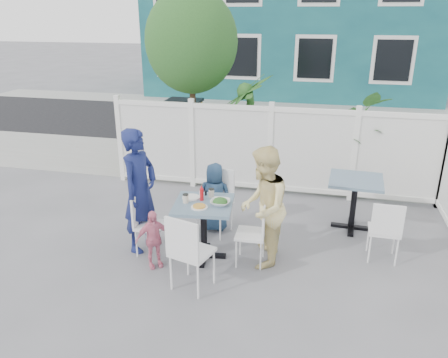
% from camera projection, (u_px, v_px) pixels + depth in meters
% --- Properties ---
extents(ground, '(80.00, 80.00, 0.00)m').
position_uv_depth(ground, '(237.00, 258.00, 5.93)').
color(ground, slate).
extents(near_sidewalk, '(24.00, 2.60, 0.01)m').
position_uv_depth(near_sidewalk, '(272.00, 167.00, 9.38)').
color(near_sidewalk, gray).
rests_on(near_sidewalk, ground).
extents(street, '(24.00, 5.00, 0.01)m').
position_uv_depth(street, '(288.00, 126.00, 12.75)').
color(street, black).
rests_on(street, ground).
extents(far_sidewalk, '(24.00, 1.60, 0.01)m').
position_uv_depth(far_sidewalk, '(297.00, 105.00, 15.56)').
color(far_sidewalk, gray).
rests_on(far_sidewalk, ground).
extents(building, '(11.00, 6.00, 6.00)m').
position_uv_depth(building, '(295.00, 15.00, 17.68)').
color(building, '#134C56').
rests_on(building, ground).
extents(fence_back, '(5.86, 0.08, 1.60)m').
position_uv_depth(fence_back, '(270.00, 152.00, 7.81)').
color(fence_back, white).
rests_on(fence_back, ground).
extents(tree, '(1.80, 1.62, 3.59)m').
position_uv_depth(tree, '(191.00, 42.00, 8.34)').
color(tree, '#382316').
rests_on(tree, ground).
extents(utility_cabinet, '(0.70, 0.50, 1.28)m').
position_uv_depth(utility_cabinet, '(185.00, 131.00, 9.76)').
color(utility_cabinet, gold).
rests_on(utility_cabinet, ground).
extents(potted_shrub_a, '(1.33, 1.33, 2.05)m').
position_uv_depth(potted_shrub_a, '(248.00, 128.00, 8.47)').
color(potted_shrub_a, '#224E1E').
rests_on(potted_shrub_a, ground).
extents(potted_shrub_b, '(1.60, 1.76, 1.72)m').
position_uv_depth(potted_shrub_b, '(348.00, 144.00, 8.04)').
color(potted_shrub_b, '#224E1E').
rests_on(potted_shrub_b, ground).
extents(main_table, '(0.84, 0.84, 0.80)m').
position_uv_depth(main_table, '(204.00, 216.00, 5.75)').
color(main_table, '#486580').
rests_on(main_table, ground).
extents(spare_table, '(0.81, 0.81, 0.81)m').
position_uv_depth(spare_table, '(355.00, 190.00, 6.53)').
color(spare_table, '#486580').
rests_on(spare_table, ground).
extents(chair_left, '(0.38, 0.39, 0.85)m').
position_uv_depth(chair_left, '(146.00, 219.00, 5.92)').
color(chair_left, white).
rests_on(chair_left, ground).
extents(chair_right, '(0.39, 0.40, 0.86)m').
position_uv_depth(chair_right, '(256.00, 229.00, 5.64)').
color(chair_right, white).
rests_on(chair_right, ground).
extents(chair_back, '(0.53, 0.52, 0.97)m').
position_uv_depth(chair_back, '(217.00, 196.00, 6.49)').
color(chair_back, white).
rests_on(chair_back, ground).
extents(chair_near, '(0.55, 0.53, 0.98)m').
position_uv_depth(chair_near, '(188.00, 248.00, 5.05)').
color(chair_near, white).
rests_on(chair_near, ground).
extents(chair_spare, '(0.40, 0.39, 0.87)m').
position_uv_depth(chair_spare, '(385.00, 227.00, 5.68)').
color(chair_spare, white).
rests_on(chair_spare, ground).
extents(man, '(0.53, 0.70, 1.73)m').
position_uv_depth(man, '(140.00, 190.00, 5.91)').
color(man, navy).
rests_on(man, ground).
extents(woman, '(0.64, 0.80, 1.59)m').
position_uv_depth(woman, '(263.00, 207.00, 5.56)').
color(woman, yellow).
rests_on(woman, ground).
extents(boy, '(0.52, 0.35, 1.05)m').
position_uv_depth(boy, '(215.00, 197.00, 6.55)').
color(boy, navy).
rests_on(boy, ground).
extents(toddler, '(0.48, 0.44, 0.79)m').
position_uv_depth(toddler, '(153.00, 239.00, 5.61)').
color(toddler, pink).
rests_on(toddler, ground).
extents(plate_main, '(0.22, 0.22, 0.01)m').
position_uv_depth(plate_main, '(199.00, 207.00, 5.55)').
color(plate_main, white).
rests_on(plate_main, main_table).
extents(plate_side, '(0.24, 0.24, 0.02)m').
position_uv_depth(plate_side, '(191.00, 197.00, 5.84)').
color(plate_side, white).
rests_on(plate_side, main_table).
extents(salad_bowl, '(0.25, 0.25, 0.06)m').
position_uv_depth(salad_bowl, '(220.00, 202.00, 5.63)').
color(salad_bowl, white).
rests_on(salad_bowl, main_table).
extents(coffee_cup_a, '(0.07, 0.07, 0.11)m').
position_uv_depth(coffee_cup_a, '(186.00, 199.00, 5.68)').
color(coffee_cup_a, beige).
rests_on(coffee_cup_a, main_table).
extents(coffee_cup_b, '(0.07, 0.07, 0.11)m').
position_uv_depth(coffee_cup_b, '(211.00, 193.00, 5.85)').
color(coffee_cup_b, beige).
rests_on(coffee_cup_b, main_table).
extents(ketchup_bottle, '(0.05, 0.05, 0.16)m').
position_uv_depth(ketchup_bottle, '(202.00, 194.00, 5.75)').
color(ketchup_bottle, red).
rests_on(ketchup_bottle, main_table).
extents(salt_shaker, '(0.03, 0.03, 0.08)m').
position_uv_depth(salt_shaker, '(200.00, 194.00, 5.89)').
color(salt_shaker, white).
rests_on(salt_shaker, main_table).
extents(pepper_shaker, '(0.03, 0.03, 0.07)m').
position_uv_depth(pepper_shaker, '(206.00, 193.00, 5.92)').
color(pepper_shaker, black).
rests_on(pepper_shaker, main_table).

